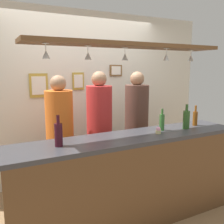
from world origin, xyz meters
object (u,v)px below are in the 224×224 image
object	(u,v)px
bottle_champagne_green	(186,119)
picture_frame_upper_small	(116,70)
person_left_orange_shirt	(60,129)
bottle_beer_green_import	(162,122)
cupcake	(158,131)
person_middle_red_shirt	(99,122)
bottle_wine_dark_red	(59,134)
picture_frame_caricature	(39,85)
picture_frame_crest	(78,81)
person_right_brown_shirt	(136,119)
bottle_beer_amber_tall	(195,118)

from	to	relation	value
bottle_champagne_green	picture_frame_upper_small	xyz separation A→B (m)	(-0.21, 1.43, 0.57)
person_left_orange_shirt	picture_frame_upper_small	bearing A→B (deg)	30.26
person_left_orange_shirt	bottle_beer_green_import	xyz separation A→B (m)	(1.04, -0.69, 0.12)
cupcake	person_middle_red_shirt	bearing A→B (deg)	114.67
bottle_wine_dark_red	picture_frame_caricature	world-z (taller)	picture_frame_caricature
bottle_wine_dark_red	picture_frame_caricature	distance (m)	1.46
bottle_beer_green_import	picture_frame_crest	bearing A→B (deg)	111.79
picture_frame_caricature	cupcake	bearing A→B (deg)	-55.55
bottle_wine_dark_red	cupcake	world-z (taller)	bottle_wine_dark_red
bottle_wine_dark_red	picture_frame_upper_small	bearing A→B (deg)	45.98
picture_frame_crest	bottle_champagne_green	bearing A→B (deg)	-58.99
picture_frame_crest	person_right_brown_shirt	bearing A→B (deg)	-46.55
person_left_orange_shirt	bottle_beer_amber_tall	size ratio (longest dim) A/B	6.37
cupcake	person_right_brown_shirt	bearing A→B (deg)	74.45
person_left_orange_shirt	picture_frame_caricature	bearing A→B (deg)	98.42
picture_frame_caricature	picture_frame_upper_small	size ratio (longest dim) A/B	1.55
person_middle_red_shirt	cupcake	xyz separation A→B (m)	(0.37, -0.80, 0.02)
picture_frame_upper_small	picture_frame_caricature	bearing A→B (deg)	180.00
person_middle_red_shirt	picture_frame_upper_small	xyz separation A→B (m)	(0.61, 0.67, 0.67)
person_middle_red_shirt	picture_frame_caricature	size ratio (longest dim) A/B	5.00
bottle_beer_amber_tall	bottle_champagne_green	world-z (taller)	bottle_champagne_green
person_right_brown_shirt	picture_frame_upper_small	bearing A→B (deg)	88.44
bottle_beer_amber_tall	picture_frame_crest	bearing A→B (deg)	128.80
person_right_brown_shirt	picture_frame_crest	world-z (taller)	person_right_brown_shirt
bottle_beer_green_import	bottle_champagne_green	distance (m)	0.32
bottle_champagne_green	picture_frame_upper_small	distance (m)	1.55
bottle_beer_green_import	picture_frame_crest	world-z (taller)	picture_frame_crest
person_left_orange_shirt	bottle_champagne_green	world-z (taller)	person_left_orange_shirt
picture_frame_caricature	picture_frame_crest	xyz separation A→B (m)	(0.59, 0.00, 0.05)
person_left_orange_shirt	bottle_beer_green_import	world-z (taller)	person_left_orange_shirt
bottle_beer_green_import	picture_frame_caricature	xyz separation A→B (m)	(-1.14, 1.36, 0.38)
bottle_beer_green_import	cupcake	xyz separation A→B (m)	(-0.13, -0.11, -0.07)
bottle_beer_green_import	bottle_wine_dark_red	bearing A→B (deg)	-177.71
bottle_wine_dark_red	cupcake	xyz separation A→B (m)	(1.12, -0.06, -0.08)
bottle_champagne_green	cupcake	xyz separation A→B (m)	(-0.45, -0.04, -0.08)
person_right_brown_shirt	bottle_champagne_green	bearing A→B (deg)	-73.52
bottle_champagne_green	picture_frame_upper_small	bearing A→B (deg)	98.22
picture_frame_caricature	bottle_beer_green_import	bearing A→B (deg)	-50.09
person_right_brown_shirt	picture_frame_crest	bearing A→B (deg)	133.45
bottle_beer_green_import	bottle_champagne_green	size ratio (longest dim) A/B	0.87
bottle_champagne_green	person_right_brown_shirt	bearing A→B (deg)	106.48
picture_frame_caricature	picture_frame_crest	distance (m)	0.60
person_middle_red_shirt	bottle_champagne_green	world-z (taller)	person_middle_red_shirt
person_left_orange_shirt	person_middle_red_shirt	xyz separation A→B (m)	(0.54, 0.00, 0.03)
person_right_brown_shirt	bottle_champagne_green	size ratio (longest dim) A/B	5.64
bottle_beer_green_import	picture_frame_upper_small	world-z (taller)	picture_frame_upper_small
person_middle_red_shirt	cupcake	world-z (taller)	person_middle_red_shirt
person_middle_red_shirt	bottle_beer_green_import	bearing A→B (deg)	-54.23
picture_frame_crest	picture_frame_caricature	bearing A→B (deg)	180.00
cupcake	bottle_wine_dark_red	bearing A→B (deg)	177.10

